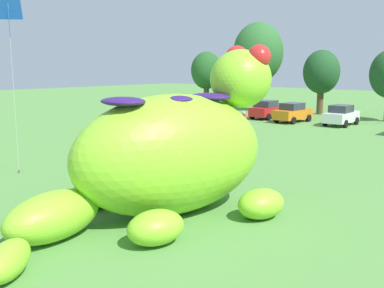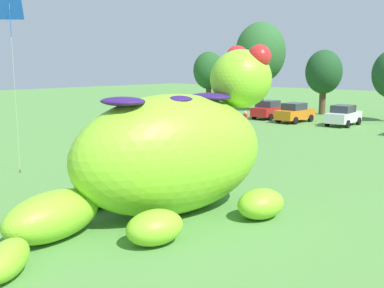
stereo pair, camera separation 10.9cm
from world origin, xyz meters
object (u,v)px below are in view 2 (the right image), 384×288
(car_red, at_px, (269,110))
(spectator_by_cars, at_px, (245,123))
(car_orange, at_px, (295,113))
(car_white, at_px, (343,115))
(tethered_flying_kite, at_px, (9,6))
(giant_inflatable_creature, at_px, (172,153))

(car_red, xyz_separation_m, spectator_by_cars, (4.29, -9.73, -0.01))
(car_orange, distance_m, car_white, 4.23)
(tethered_flying_kite, bearing_deg, giant_inflatable_creature, 4.18)
(car_red, relative_size, car_orange, 1.01)
(giant_inflatable_creature, height_order, tethered_flying_kite, tethered_flying_kite)
(giant_inflatable_creature, height_order, car_white, giant_inflatable_creature)
(giant_inflatable_creature, distance_m, car_orange, 27.03)
(tethered_flying_kite, bearing_deg, car_white, 81.78)
(giant_inflatable_creature, bearing_deg, spectator_by_cars, 118.23)
(car_red, xyz_separation_m, car_white, (7.39, -0.09, 0.00))
(car_red, distance_m, car_orange, 3.33)
(car_orange, bearing_deg, car_white, 10.11)
(giant_inflatable_creature, relative_size, car_orange, 2.78)
(car_red, relative_size, tethered_flying_kite, 0.50)
(giant_inflatable_creature, relative_size, spectator_by_cars, 6.75)
(car_orange, relative_size, tethered_flying_kite, 0.49)
(giant_inflatable_creature, xyz_separation_m, car_orange, (-9.79, 25.16, -1.24))
(tethered_flying_kite, bearing_deg, car_red, 97.58)
(car_white, relative_size, spectator_by_cars, 2.45)
(giant_inflatable_creature, height_order, car_red, giant_inflatable_creature)
(car_red, xyz_separation_m, car_orange, (3.22, -0.83, 0.00))
(giant_inflatable_creature, relative_size, car_white, 2.75)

